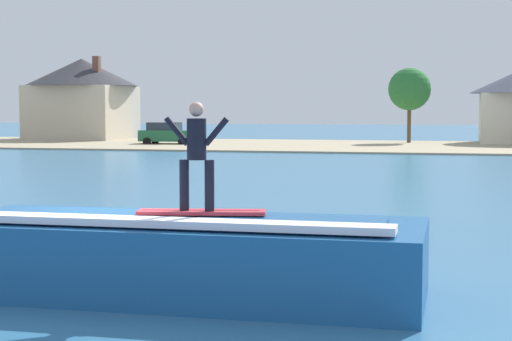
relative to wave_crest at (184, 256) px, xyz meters
The scene contains 8 objects.
ground_plane 1.71m from the wave_crest, 169.25° to the left, with size 260.00×260.00×0.00m, color teal.
wave_crest is the anchor object (origin of this frame).
surfboard 0.90m from the wave_crest, 29.97° to the right, with size 2.16×0.87×0.06m.
surfer 1.87m from the wave_crest, 41.93° to the right, with size 1.11×0.32×1.79m.
shoreline_bank 52.43m from the wave_crest, 91.68° to the left, with size 120.00×19.34×0.13m.
car_near_shore 54.83m from the wave_crest, 109.62° to the left, with size 4.59×2.19×1.86m.
house_with_chimney 66.47m from the wave_crest, 116.40° to the left, with size 10.45×10.45×7.70m.
tree_tall_bare 58.10m from the wave_crest, 89.37° to the left, with size 3.54×3.54×6.36m.
Camera 1 is at (6.00, -13.78, 3.21)m, focal length 59.24 mm.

